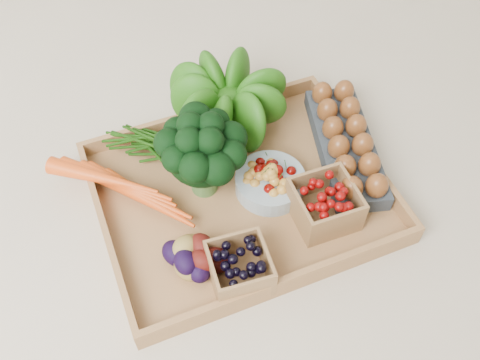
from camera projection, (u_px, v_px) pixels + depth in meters
name	position (u px, v px, depth m)	size (l,w,h in m)	color
ground	(240.00, 198.00, 1.08)	(4.00, 4.00, 0.00)	beige
tray	(240.00, 196.00, 1.07)	(0.55, 0.45, 0.01)	#A77646
carrots	(128.00, 188.00, 1.04)	(0.24, 0.17, 0.06)	#E24B12
lettuce	(225.00, 98.00, 1.11)	(0.17, 0.17, 0.17)	#1A540D
broccoli	(203.00, 166.00, 1.02)	(0.17, 0.17, 0.14)	black
cherry_bowl	(270.00, 183.00, 1.06)	(0.14, 0.14, 0.04)	#8C9EA5
egg_carton	(345.00, 147.00, 1.12)	(0.11, 0.31, 0.04)	#343B43
potatoes	(194.00, 253.00, 0.94)	(0.13, 0.13, 0.08)	#3C0C09
punnet_blackberry	(239.00, 268.00, 0.93)	(0.10, 0.10, 0.07)	black
punnet_raspberry	(325.00, 204.00, 1.00)	(0.11, 0.11, 0.08)	#650504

